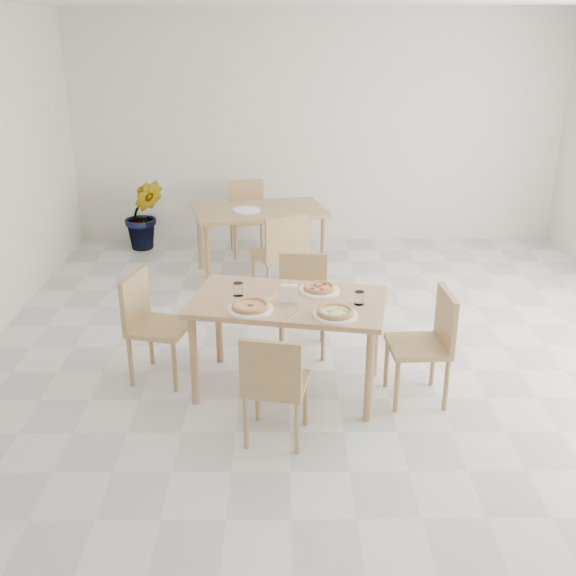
{
  "coord_description": "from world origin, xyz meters",
  "views": [
    {
      "loc": [
        -0.42,
        -4.83,
        2.67
      ],
      "look_at": [
        -0.38,
        -0.28,
        0.84
      ],
      "focal_mm": 42.0,
      "sensor_mm": 36.0,
      "label": 1
    }
  ],
  "objects_px": {
    "plate_pepperoni": "(319,290)",
    "potted_plant": "(144,214)",
    "tumbler_b": "(238,289)",
    "napkin_holder": "(289,294)",
    "pizza_pepperoni": "(319,288)",
    "second_table": "(260,217)",
    "plate_mushroom": "(335,315)",
    "chair_back_s": "(282,251)",
    "pizza_mushroom": "(335,312)",
    "tumbler_a": "(359,298)",
    "chair_north": "(303,296)",
    "pizza_margherita": "(250,306)",
    "chair_back_n": "(247,212)",
    "plate_margherita": "(250,309)",
    "chair_east": "(429,338)",
    "plate_empty": "(246,210)",
    "chair_west": "(150,319)",
    "main_table": "(288,311)",
    "chair_south": "(274,381)"
  },
  "relations": [
    {
      "from": "plate_pepperoni",
      "to": "potted_plant",
      "type": "height_order",
      "value": "potted_plant"
    },
    {
      "from": "tumbler_b",
      "to": "napkin_holder",
      "type": "distance_m",
      "value": 0.4
    },
    {
      "from": "pizza_pepperoni",
      "to": "potted_plant",
      "type": "xyz_separation_m",
      "value": [
        -1.97,
        3.28,
        -0.35
      ]
    },
    {
      "from": "tumbler_b",
      "to": "second_table",
      "type": "xyz_separation_m",
      "value": [
        0.08,
        2.44,
        -0.14
      ]
    },
    {
      "from": "plate_mushroom",
      "to": "second_table",
      "type": "distance_m",
      "value": 2.89
    },
    {
      "from": "chair_back_s",
      "to": "second_table",
      "type": "bearing_deg",
      "value": -97.12
    },
    {
      "from": "pizza_mushroom",
      "to": "tumbler_a",
      "type": "distance_m",
      "value": 0.28
    },
    {
      "from": "chair_north",
      "to": "pizza_margherita",
      "type": "xyz_separation_m",
      "value": [
        -0.4,
        -0.92,
        0.3
      ]
    },
    {
      "from": "napkin_holder",
      "to": "chair_back_n",
      "type": "xyz_separation_m",
      "value": [
        -0.47,
        3.37,
        -0.32
      ]
    },
    {
      "from": "pizza_margherita",
      "to": "pizza_pepperoni",
      "type": "distance_m",
      "value": 0.61
    },
    {
      "from": "plate_margherita",
      "to": "pizza_pepperoni",
      "type": "relative_size",
      "value": 1.08
    },
    {
      "from": "chair_east",
      "to": "plate_mushroom",
      "type": "xyz_separation_m",
      "value": [
        -0.71,
        -0.16,
        0.26
      ]
    },
    {
      "from": "plate_margherita",
      "to": "plate_mushroom",
      "type": "xyz_separation_m",
      "value": [
        0.59,
        -0.11,
        0.0
      ]
    },
    {
      "from": "tumbler_b",
      "to": "potted_plant",
      "type": "bearing_deg",
      "value": 112.18
    },
    {
      "from": "plate_mushroom",
      "to": "plate_pepperoni",
      "type": "xyz_separation_m",
      "value": [
        -0.09,
        0.45,
        0.0
      ]
    },
    {
      "from": "plate_mushroom",
      "to": "chair_east",
      "type": "bearing_deg",
      "value": 12.88
    },
    {
      "from": "tumbler_b",
      "to": "pizza_margherita",
      "type": "bearing_deg",
      "value": -69.43
    },
    {
      "from": "second_table",
      "to": "plate_empty",
      "type": "xyz_separation_m",
      "value": [
        -0.14,
        -0.08,
        0.1
      ]
    },
    {
      "from": "plate_margherita",
      "to": "second_table",
      "type": "relative_size",
      "value": 0.21
    },
    {
      "from": "pizza_pepperoni",
      "to": "napkin_holder",
      "type": "distance_m",
      "value": 0.32
    },
    {
      "from": "second_table",
      "to": "potted_plant",
      "type": "relative_size",
      "value": 1.77
    },
    {
      "from": "chair_west",
      "to": "chair_east",
      "type": "height_order",
      "value": "chair_west"
    },
    {
      "from": "chair_north",
      "to": "chair_west",
      "type": "relative_size",
      "value": 0.95
    },
    {
      "from": "main_table",
      "to": "chair_back_s",
      "type": "distance_m",
      "value": 1.78
    },
    {
      "from": "potted_plant",
      "to": "napkin_holder",
      "type": "bearing_deg",
      "value": -63.48
    },
    {
      "from": "pizza_pepperoni",
      "to": "tumbler_b",
      "type": "distance_m",
      "value": 0.61
    },
    {
      "from": "pizza_margherita",
      "to": "chair_back_s",
      "type": "height_order",
      "value": "chair_back_s"
    },
    {
      "from": "chair_west",
      "to": "chair_back_n",
      "type": "bearing_deg",
      "value": 3.52
    },
    {
      "from": "chair_south",
      "to": "tumbler_b",
      "type": "xyz_separation_m",
      "value": [
        -0.27,
        0.79,
        0.33
      ]
    },
    {
      "from": "plate_margherita",
      "to": "chair_back_n",
      "type": "xyz_separation_m",
      "value": [
        -0.2,
        3.49,
        -0.26
      ]
    },
    {
      "from": "chair_west",
      "to": "plate_margherita",
      "type": "distance_m",
      "value": 0.93
    },
    {
      "from": "chair_west",
      "to": "chair_back_s",
      "type": "distance_m",
      "value": 1.87
    },
    {
      "from": "plate_mushroom",
      "to": "potted_plant",
      "type": "relative_size",
      "value": 0.36
    },
    {
      "from": "main_table",
      "to": "pizza_mushroom",
      "type": "bearing_deg",
      "value": -31.76
    },
    {
      "from": "chair_north",
      "to": "pizza_mushroom",
      "type": "height_order",
      "value": "chair_north"
    },
    {
      "from": "second_table",
      "to": "plate_pepperoni",
      "type": "bearing_deg",
      "value": -90.82
    },
    {
      "from": "plate_mushroom",
      "to": "chair_back_n",
      "type": "height_order",
      "value": "chair_back_n"
    },
    {
      "from": "plate_pepperoni",
      "to": "tumbler_b",
      "type": "xyz_separation_m",
      "value": [
        -0.61,
        -0.07,
        0.04
      ]
    },
    {
      "from": "chair_east",
      "to": "pizza_pepperoni",
      "type": "bearing_deg",
      "value": -113.21
    },
    {
      "from": "chair_south",
      "to": "plate_margherita",
      "type": "relative_size",
      "value": 2.5
    },
    {
      "from": "plate_pepperoni",
      "to": "pizza_pepperoni",
      "type": "bearing_deg",
      "value": 0.0
    },
    {
      "from": "chair_north",
      "to": "napkin_holder",
      "type": "distance_m",
      "value": 0.87
    },
    {
      "from": "chair_back_s",
      "to": "tumbler_b",
      "type": "bearing_deg",
      "value": 54.47
    },
    {
      "from": "tumbler_a",
      "to": "pizza_pepperoni",
      "type": "bearing_deg",
      "value": 138.54
    },
    {
      "from": "tumbler_b",
      "to": "chair_west",
      "type": "bearing_deg",
      "value": 169.43
    },
    {
      "from": "tumbler_b",
      "to": "chair_back_s",
      "type": "xyz_separation_m",
      "value": [
        0.32,
        1.69,
        -0.27
      ]
    },
    {
      "from": "potted_plant",
      "to": "main_table",
      "type": "bearing_deg",
      "value": -63.16
    },
    {
      "from": "tumbler_a",
      "to": "chair_back_s",
      "type": "height_order",
      "value": "chair_back_s"
    },
    {
      "from": "napkin_holder",
      "to": "second_table",
      "type": "distance_m",
      "value": 2.61
    },
    {
      "from": "pizza_mushroom",
      "to": "chair_back_n",
      "type": "bearing_deg",
      "value": 102.36
    }
  ]
}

